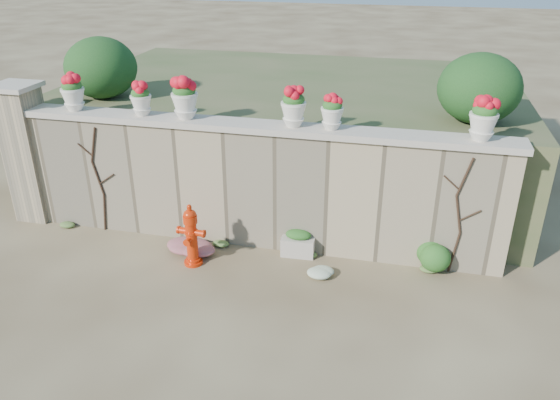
% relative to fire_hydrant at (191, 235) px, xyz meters
% --- Properties ---
extents(ground, '(80.00, 80.00, 0.00)m').
position_rel_fire_hydrant_xyz_m(ground, '(0.75, -0.88, -0.52)').
color(ground, brown).
rests_on(ground, ground).
extents(stone_wall, '(8.00, 0.40, 2.00)m').
position_rel_fire_hydrant_xyz_m(stone_wall, '(0.75, 0.92, 0.48)').
color(stone_wall, '#9C8968').
rests_on(stone_wall, ground).
extents(wall_cap, '(8.10, 0.52, 0.10)m').
position_rel_fire_hydrant_xyz_m(wall_cap, '(0.75, 0.92, 1.53)').
color(wall_cap, beige).
rests_on(wall_cap, stone_wall).
extents(gate_pillar, '(0.72, 0.72, 2.48)m').
position_rel_fire_hydrant_xyz_m(gate_pillar, '(-3.40, 0.92, 0.74)').
color(gate_pillar, '#9C8968').
rests_on(gate_pillar, ground).
extents(raised_fill, '(9.00, 6.00, 2.00)m').
position_rel_fire_hydrant_xyz_m(raised_fill, '(0.75, 4.12, 0.48)').
color(raised_fill, '#384C23').
rests_on(raised_fill, ground).
extents(back_shrub_left, '(1.30, 1.30, 1.10)m').
position_rel_fire_hydrant_xyz_m(back_shrub_left, '(-2.45, 2.12, 2.03)').
color(back_shrub_left, '#143814').
rests_on(back_shrub_left, raised_fill).
extents(back_shrub_right, '(1.30, 1.30, 1.10)m').
position_rel_fire_hydrant_xyz_m(back_shrub_right, '(4.15, 2.12, 2.03)').
color(back_shrub_right, '#143814').
rests_on(back_shrub_right, raised_fill).
extents(vine_left, '(0.60, 0.04, 1.91)m').
position_rel_fire_hydrant_xyz_m(vine_left, '(-1.93, 0.70, 0.47)').
color(vine_left, black).
rests_on(vine_left, ground).
extents(vine_right, '(0.60, 0.04, 1.91)m').
position_rel_fire_hydrant_xyz_m(vine_right, '(3.97, 0.70, 0.47)').
color(vine_right, black).
rests_on(vine_right, ground).
extents(fire_hydrant, '(0.45, 0.32, 1.04)m').
position_rel_fire_hydrant_xyz_m(fire_hydrant, '(0.00, 0.00, 0.00)').
color(fire_hydrant, red).
rests_on(fire_hydrant, ground).
extents(planter_box, '(0.55, 0.33, 0.45)m').
position_rel_fire_hydrant_xyz_m(planter_box, '(1.56, 0.67, -0.32)').
color(planter_box, beige).
rests_on(planter_box, ground).
extents(green_shrub, '(0.64, 0.57, 0.61)m').
position_rel_fire_hydrant_xyz_m(green_shrub, '(3.61, 0.67, -0.22)').
color(green_shrub, '#1E5119').
rests_on(green_shrub, ground).
extents(magenta_clump, '(0.95, 0.63, 0.25)m').
position_rel_fire_hydrant_xyz_m(magenta_clump, '(-0.10, 0.33, -0.40)').
color(magenta_clump, '#CC2873').
rests_on(magenta_clump, ground).
extents(white_flowers, '(0.48, 0.38, 0.17)m').
position_rel_fire_hydrant_xyz_m(white_flowers, '(2.01, 0.12, -0.44)').
color(white_flowers, white).
rests_on(white_flowers, ground).
extents(urn_pot_0, '(0.38, 0.38, 0.60)m').
position_rel_fire_hydrant_xyz_m(urn_pot_0, '(-2.30, 0.92, 1.87)').
color(urn_pot_0, silver).
rests_on(urn_pot_0, wall_cap).
extents(urn_pot_1, '(0.34, 0.34, 0.53)m').
position_rel_fire_hydrant_xyz_m(urn_pot_1, '(-1.09, 0.92, 1.84)').
color(urn_pot_1, silver).
rests_on(urn_pot_1, wall_cap).
extents(urn_pot_2, '(0.42, 0.42, 0.65)m').
position_rel_fire_hydrant_xyz_m(urn_pot_2, '(-0.33, 0.92, 1.90)').
color(urn_pot_2, silver).
rests_on(urn_pot_2, wall_cap).
extents(urn_pot_3, '(0.38, 0.38, 0.60)m').
position_rel_fire_hydrant_xyz_m(urn_pot_3, '(1.41, 0.92, 1.88)').
color(urn_pot_3, silver).
rests_on(urn_pot_3, wall_cap).
extents(urn_pot_4, '(0.34, 0.34, 0.53)m').
position_rel_fire_hydrant_xyz_m(urn_pot_4, '(1.99, 0.92, 1.84)').
color(urn_pot_4, silver).
rests_on(urn_pot_4, wall_cap).
extents(urn_pot_5, '(0.40, 0.40, 0.63)m').
position_rel_fire_hydrant_xyz_m(urn_pot_5, '(4.12, 0.92, 1.89)').
color(urn_pot_5, silver).
rests_on(urn_pot_5, wall_cap).
extents(terracotta_pot, '(0.22, 0.22, 0.26)m').
position_rel_fire_hydrant_xyz_m(terracotta_pot, '(4.14, 0.92, 1.70)').
color(terracotta_pot, '#A85633').
rests_on(terracotta_pot, wall_cap).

